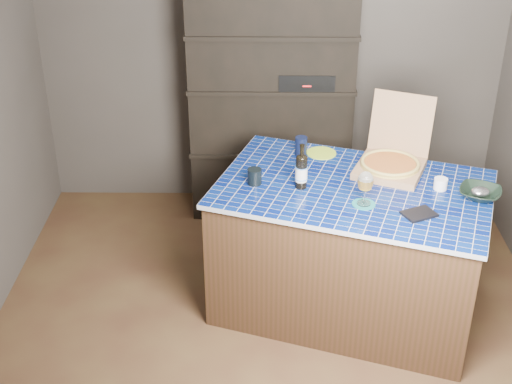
{
  "coord_description": "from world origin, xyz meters",
  "views": [
    {
      "loc": [
        -0.06,
        -3.45,
        2.9
      ],
      "look_at": [
        -0.1,
        0.0,
        0.98
      ],
      "focal_mm": 50.0,
      "sensor_mm": 36.0,
      "label": 1
    }
  ],
  "objects_px": {
    "pizza_box": "(391,162)",
    "wine_glass": "(366,182)",
    "kitchen_island": "(349,248)",
    "mead_bottle": "(301,171)",
    "bowl": "(480,193)",
    "dvd_case": "(419,214)"
  },
  "relations": [
    {
      "from": "bowl",
      "to": "pizza_box",
      "type": "bearing_deg",
      "value": 143.61
    },
    {
      "from": "kitchen_island",
      "to": "mead_bottle",
      "type": "xyz_separation_m",
      "value": [
        -0.32,
        -0.01,
        0.55
      ]
    },
    {
      "from": "pizza_box",
      "to": "bowl",
      "type": "distance_m",
      "value": 0.58
    },
    {
      "from": "pizza_box",
      "to": "wine_glass",
      "type": "relative_size",
      "value": 2.87
    },
    {
      "from": "bowl",
      "to": "wine_glass",
      "type": "bearing_deg",
      "value": -172.63
    },
    {
      "from": "pizza_box",
      "to": "mead_bottle",
      "type": "relative_size",
      "value": 2.09
    },
    {
      "from": "wine_glass",
      "to": "bowl",
      "type": "bearing_deg",
      "value": 7.37
    },
    {
      "from": "kitchen_island",
      "to": "dvd_case",
      "type": "height_order",
      "value": "dvd_case"
    },
    {
      "from": "kitchen_island",
      "to": "pizza_box",
      "type": "relative_size",
      "value": 3.13
    },
    {
      "from": "kitchen_island",
      "to": "wine_glass",
      "type": "bearing_deg",
      "value": -62.46
    },
    {
      "from": "mead_bottle",
      "to": "dvd_case",
      "type": "xyz_separation_m",
      "value": [
        0.64,
        -0.32,
        -0.1
      ]
    },
    {
      "from": "mead_bottle",
      "to": "kitchen_island",
      "type": "bearing_deg",
      "value": 1.16
    },
    {
      "from": "wine_glass",
      "to": "kitchen_island",
      "type": "bearing_deg",
      "value": 99.01
    },
    {
      "from": "kitchen_island",
      "to": "bowl",
      "type": "distance_m",
      "value": 0.86
    },
    {
      "from": "wine_glass",
      "to": "pizza_box",
      "type": "bearing_deg",
      "value": 63.23
    },
    {
      "from": "dvd_case",
      "to": "pizza_box",
      "type": "bearing_deg",
      "value": 162.25
    },
    {
      "from": "wine_glass",
      "to": "bowl",
      "type": "relative_size",
      "value": 0.86
    },
    {
      "from": "kitchen_island",
      "to": "wine_glass",
      "type": "relative_size",
      "value": 8.98
    },
    {
      "from": "pizza_box",
      "to": "dvd_case",
      "type": "bearing_deg",
      "value": -59.69
    },
    {
      "from": "pizza_box",
      "to": "dvd_case",
      "type": "relative_size",
      "value": 3.3
    },
    {
      "from": "wine_glass",
      "to": "dvd_case",
      "type": "xyz_separation_m",
      "value": [
        0.29,
        -0.11,
        -0.14
      ]
    },
    {
      "from": "kitchen_island",
      "to": "mead_bottle",
      "type": "bearing_deg",
      "value": -160.31
    }
  ]
}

